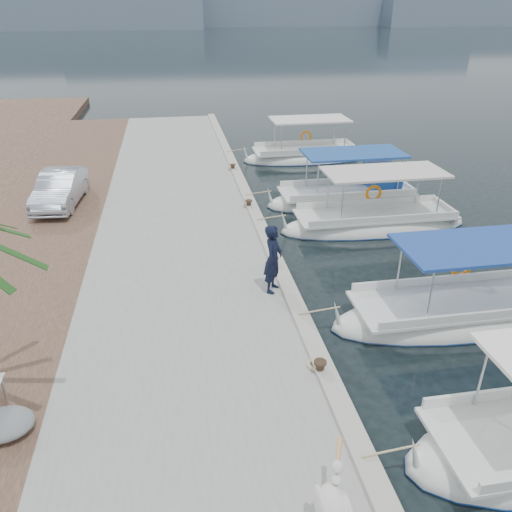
# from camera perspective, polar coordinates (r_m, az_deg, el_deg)

# --- Properties ---
(ground) EXTENTS (400.00, 400.00, 0.00)m
(ground) POSITION_cam_1_polar(r_m,az_deg,el_deg) (14.32, 4.61, -5.68)
(ground) COLOR black
(ground) RESTS_ON ground
(concrete_quay) EXTENTS (6.00, 40.00, 0.50)m
(concrete_quay) POSITION_cam_1_polar(r_m,az_deg,el_deg) (18.25, -8.35, 2.53)
(concrete_quay) COLOR gray
(concrete_quay) RESTS_ON ground
(quay_curb) EXTENTS (0.44, 40.00, 0.12)m
(quay_curb) POSITION_cam_1_polar(r_m,az_deg,el_deg) (18.36, 0.29, 4.03)
(quay_curb) COLOR #AAA597
(quay_curb) RESTS_ON concrete_quay
(cobblestone_strip) EXTENTS (4.00, 40.00, 0.50)m
(cobblestone_strip) POSITION_cam_1_polar(r_m,az_deg,el_deg) (18.89, -23.66, 1.30)
(cobblestone_strip) COLOR #51372B
(cobblestone_strip) RESTS_ON ground
(distant_hills) EXTENTS (330.00, 60.00, 18.00)m
(distant_hills) POSITION_cam_1_polar(r_m,az_deg,el_deg) (215.67, -0.97, 26.80)
(distant_hills) COLOR slate
(distant_hills) RESTS_ON ground
(fishing_caique_b) EXTENTS (7.73, 2.35, 2.83)m
(fishing_caique_b) POSITION_cam_1_polar(r_m,az_deg,el_deg) (14.85, 22.97, -6.13)
(fishing_caique_b) COLOR silver
(fishing_caique_b) RESTS_ON ground
(fishing_caique_c) EXTENTS (7.38, 2.26, 2.83)m
(fishing_caique_c) POSITION_cam_1_polar(r_m,az_deg,el_deg) (19.69, 13.34, 3.53)
(fishing_caique_c) COLOR silver
(fishing_caique_c) RESTS_ON ground
(fishing_caique_d) EXTENTS (6.91, 2.34, 2.83)m
(fishing_caique_d) POSITION_cam_1_polar(r_m,az_deg,el_deg) (21.95, 10.46, 6.45)
(fishing_caique_d) COLOR silver
(fishing_caique_d) RESTS_ON ground
(fishing_caique_e) EXTENTS (6.91, 2.41, 2.83)m
(fishing_caique_e) POSITION_cam_1_polar(r_m,az_deg,el_deg) (28.16, 5.63, 11.15)
(fishing_caique_e) COLOR silver
(fishing_caique_e) RESTS_ON ground
(mooring_bollards) EXTENTS (0.28, 20.28, 0.33)m
(mooring_bollards) POSITION_cam_1_polar(r_m,az_deg,el_deg) (15.17, 2.07, -0.60)
(mooring_bollards) COLOR black
(mooring_bollards) RESTS_ON concrete_quay
(pelican) EXTENTS (0.77, 1.36, 1.06)m
(pelican) POSITION_cam_1_polar(r_m,az_deg,el_deg) (8.33, 8.88, -26.31)
(pelican) COLOR tan
(pelican) RESTS_ON concrete_quay
(fisherman) EXTENTS (0.75, 0.85, 1.96)m
(fisherman) POSITION_cam_1_polar(r_m,az_deg,el_deg) (13.58, 1.96, -0.32)
(fisherman) COLOR black
(fisherman) RESTS_ON concrete_quay
(parked_car) EXTENTS (1.75, 4.14, 1.33)m
(parked_car) POSITION_cam_1_polar(r_m,az_deg,el_deg) (21.36, -21.49, 7.20)
(parked_car) COLOR #A6B0BE
(parked_car) RESTS_ON cobblestone_strip
(tarp_bundle) EXTENTS (1.10, 0.90, 0.40)m
(tarp_bundle) POSITION_cam_1_polar(r_m,az_deg,el_deg) (10.84, -26.87, -16.80)
(tarp_bundle) COLOR slate
(tarp_bundle) RESTS_ON cobblestone_strip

